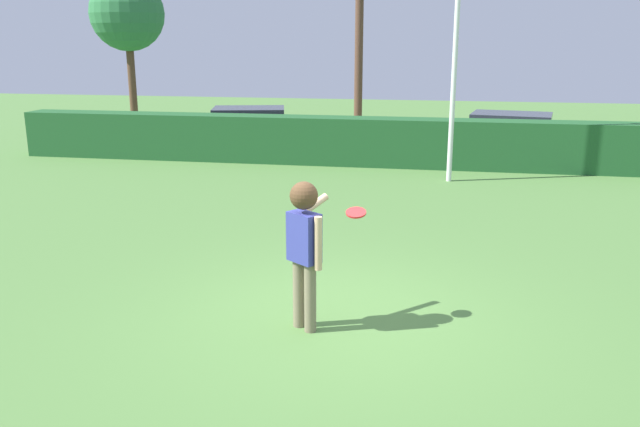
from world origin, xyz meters
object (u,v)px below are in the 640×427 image
willow_tree (127,15)px  parked_car_blue (249,126)px  parked_car_silver (510,133)px  person (305,238)px  lamppost (456,33)px  frisbee (356,213)px

willow_tree → parked_car_blue: bearing=-30.3°
parked_car_silver → willow_tree: bearing=166.1°
person → lamppost: (1.71, 8.80, 2.32)m
frisbee → parked_car_blue: bearing=111.8°
parked_car_blue → willow_tree: (-5.38, 3.14, 3.48)m
parked_car_silver → person: bearing=-105.3°
frisbee → willow_tree: (-10.38, 15.66, 2.79)m
frisbee → parked_car_silver: (2.91, 12.37, -0.68)m
parked_car_silver → willow_tree: (-13.29, 3.29, 3.48)m
frisbee → parked_car_blue: size_ratio=0.05×
person → parked_car_silver: 13.13m
lamppost → parked_car_silver: 5.05m
person → willow_tree: (-9.83, 15.96, 3.04)m
person → parked_car_silver: person is taller
person → parked_car_blue: 13.57m
person → parked_car_silver: bearing=74.7°
parked_car_blue → parked_car_silver: (7.91, -0.15, 0.00)m
willow_tree → lamppost: bearing=-31.8°
frisbee → person: bearing=-151.8°
person → parked_car_silver: size_ratio=0.40×
frisbee → parked_car_blue: 13.50m
parked_car_blue → frisbee: bearing=-68.2°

